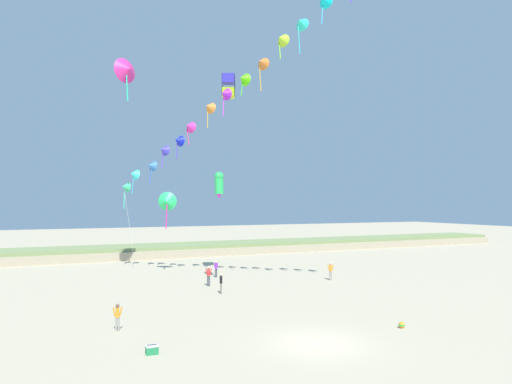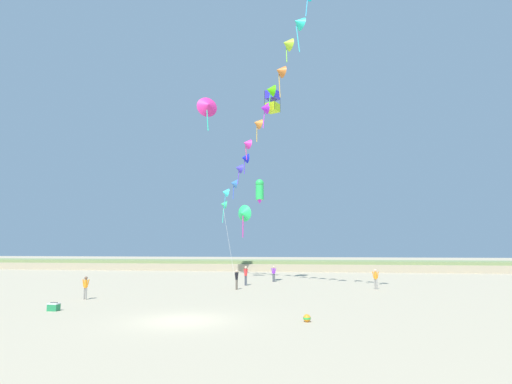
{
  "view_description": "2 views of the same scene",
  "coord_description": "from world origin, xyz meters",
  "px_view_note": "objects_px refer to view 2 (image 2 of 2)",
  "views": [
    {
      "loc": [
        -12.37,
        -19.93,
        7.07
      ],
      "look_at": [
        2.76,
        13.72,
        8.04
      ],
      "focal_mm": 32.0,
      "sensor_mm": 36.0,
      "label": 1
    },
    {
      "loc": [
        6.36,
        -19.0,
        3.5
      ],
      "look_at": [
        2.2,
        9.45,
        7.46
      ],
      "focal_mm": 28.0,
      "sensor_mm": 36.0,
      "label": 2
    }
  ],
  "objects_px": {
    "person_far_left": "(376,278)",
    "beach_ball": "(307,318)",
    "person_near_left": "(246,274)",
    "person_far_right": "(274,273)",
    "large_kite_low_lead": "(208,106)",
    "beach_cooler": "(54,307)",
    "large_kite_outer_drift": "(243,213)",
    "person_mid_center": "(86,286)",
    "large_kite_high_solo": "(260,190)",
    "large_kite_mid_trail": "(272,102)",
    "person_near_right": "(237,278)"
  },
  "relations": [
    {
      "from": "person_far_left",
      "to": "large_kite_high_solo",
      "type": "relative_size",
      "value": 0.7
    },
    {
      "from": "person_near_left",
      "to": "large_kite_low_lead",
      "type": "bearing_deg",
      "value": 128.97
    },
    {
      "from": "person_far_right",
      "to": "large_kite_outer_drift",
      "type": "distance_m",
      "value": 8.49
    },
    {
      "from": "person_near_right",
      "to": "large_kite_mid_trail",
      "type": "height_order",
      "value": "large_kite_mid_trail"
    },
    {
      "from": "large_kite_high_solo",
      "to": "beach_cooler",
      "type": "distance_m",
      "value": 20.83
    },
    {
      "from": "person_near_right",
      "to": "large_kite_low_lead",
      "type": "bearing_deg",
      "value": 117.83
    },
    {
      "from": "person_far_right",
      "to": "large_kite_outer_drift",
      "type": "height_order",
      "value": "large_kite_outer_drift"
    },
    {
      "from": "person_far_right",
      "to": "beach_cooler",
      "type": "bearing_deg",
      "value": -116.87
    },
    {
      "from": "large_kite_outer_drift",
      "to": "person_near_left",
      "type": "bearing_deg",
      "value": -77.94
    },
    {
      "from": "person_near_left",
      "to": "person_mid_center",
      "type": "height_order",
      "value": "person_near_left"
    },
    {
      "from": "person_near_right",
      "to": "large_kite_high_solo",
      "type": "bearing_deg",
      "value": 72.54
    },
    {
      "from": "person_near_left",
      "to": "large_kite_mid_trail",
      "type": "height_order",
      "value": "large_kite_mid_trail"
    },
    {
      "from": "person_far_right",
      "to": "large_kite_low_lead",
      "type": "height_order",
      "value": "large_kite_low_lead"
    },
    {
      "from": "person_near_left",
      "to": "large_kite_high_solo",
      "type": "relative_size",
      "value": 0.73
    },
    {
      "from": "large_kite_mid_trail",
      "to": "large_kite_outer_drift",
      "type": "relative_size",
      "value": 0.57
    },
    {
      "from": "person_mid_center",
      "to": "beach_ball",
      "type": "bearing_deg",
      "value": -21.79
    },
    {
      "from": "person_far_right",
      "to": "beach_ball",
      "type": "distance_m",
      "value": 21.7
    },
    {
      "from": "large_kite_low_lead",
      "to": "large_kite_high_solo",
      "type": "distance_m",
      "value": 14.75
    },
    {
      "from": "large_kite_low_lead",
      "to": "large_kite_outer_drift",
      "type": "bearing_deg",
      "value": 13.15
    },
    {
      "from": "person_near_right",
      "to": "beach_ball",
      "type": "xyz_separation_m",
      "value": [
        6.03,
        -13.57,
        -0.75
      ]
    },
    {
      "from": "person_far_right",
      "to": "beach_ball",
      "type": "height_order",
      "value": "person_far_right"
    },
    {
      "from": "large_kite_low_lead",
      "to": "person_far_left",
      "type": "bearing_deg",
      "value": -27.8
    },
    {
      "from": "beach_cooler",
      "to": "person_far_right",
      "type": "bearing_deg",
      "value": 63.13
    },
    {
      "from": "person_near_right",
      "to": "person_far_left",
      "type": "xyz_separation_m",
      "value": [
        11.42,
        1.81,
        0.03
      ]
    },
    {
      "from": "large_kite_high_solo",
      "to": "beach_ball",
      "type": "relative_size",
      "value": 6.57
    },
    {
      "from": "large_kite_mid_trail",
      "to": "large_kite_high_solo",
      "type": "relative_size",
      "value": 0.89
    },
    {
      "from": "person_far_right",
      "to": "beach_cooler",
      "type": "height_order",
      "value": "person_far_right"
    },
    {
      "from": "person_mid_center",
      "to": "large_kite_high_solo",
      "type": "distance_m",
      "value": 17.59
    },
    {
      "from": "person_near_left",
      "to": "large_kite_high_solo",
      "type": "bearing_deg",
      "value": 30.76
    },
    {
      "from": "large_kite_low_lead",
      "to": "person_near_right",
      "type": "bearing_deg",
      "value": -62.17
    },
    {
      "from": "person_mid_center",
      "to": "large_kite_high_solo",
      "type": "bearing_deg",
      "value": 49.43
    },
    {
      "from": "person_near_right",
      "to": "large_kite_mid_trail",
      "type": "relative_size",
      "value": 0.76
    },
    {
      "from": "person_near_left",
      "to": "large_kite_outer_drift",
      "type": "distance_m",
      "value": 10.51
    },
    {
      "from": "person_far_left",
      "to": "beach_ball",
      "type": "height_order",
      "value": "person_far_left"
    },
    {
      "from": "person_far_left",
      "to": "large_kite_mid_trail",
      "type": "distance_m",
      "value": 19.45
    },
    {
      "from": "beach_cooler",
      "to": "person_mid_center",
      "type": "bearing_deg",
      "value": 101.84
    },
    {
      "from": "person_near_left",
      "to": "beach_cooler",
      "type": "bearing_deg",
      "value": -116.84
    },
    {
      "from": "person_near_left",
      "to": "large_kite_mid_trail",
      "type": "xyz_separation_m",
      "value": [
        2.39,
        1.54,
        16.95
      ]
    },
    {
      "from": "large_kite_outer_drift",
      "to": "person_near_right",
      "type": "bearing_deg",
      "value": -82.26
    },
    {
      "from": "large_kite_outer_drift",
      "to": "beach_ball",
      "type": "bearing_deg",
      "value": -73.25
    },
    {
      "from": "person_mid_center",
      "to": "large_kite_mid_trail",
      "type": "height_order",
      "value": "large_kite_mid_trail"
    },
    {
      "from": "person_mid_center",
      "to": "large_kite_outer_drift",
      "type": "xyz_separation_m",
      "value": [
        7.24,
        19.43,
        6.42
      ]
    },
    {
      "from": "person_near_left",
      "to": "beach_cooler",
      "type": "distance_m",
      "value": 17.79
    },
    {
      "from": "beach_ball",
      "to": "person_near_left",
      "type": "bearing_deg",
      "value": 108.92
    },
    {
      "from": "person_far_left",
      "to": "beach_ball",
      "type": "distance_m",
      "value": 16.31
    },
    {
      "from": "large_kite_low_lead",
      "to": "beach_cooler",
      "type": "height_order",
      "value": "large_kite_low_lead"
    },
    {
      "from": "person_near_left",
      "to": "beach_ball",
      "type": "bearing_deg",
      "value": -71.08
    },
    {
      "from": "person_far_right",
      "to": "beach_ball",
      "type": "relative_size",
      "value": 4.38
    },
    {
      "from": "large_kite_mid_trail",
      "to": "large_kite_high_solo",
      "type": "xyz_separation_m",
      "value": [
        -1.19,
        -0.83,
        -9.1
      ]
    },
    {
      "from": "person_mid_center",
      "to": "person_far_right",
      "type": "xyz_separation_m",
      "value": [
        11.14,
        15.41,
        0.03
      ]
    }
  ]
}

